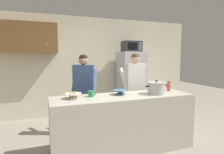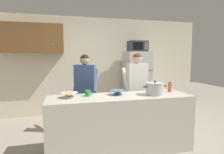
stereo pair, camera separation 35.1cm
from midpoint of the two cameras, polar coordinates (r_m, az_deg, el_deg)
ground_plane at (r=3.39m, az=5.69°, el=-21.13°), size 14.00×14.00×0.00m
back_wall_unit at (r=5.15m, az=-5.58°, el=4.53°), size 6.00×0.48×2.60m
kitchen_island at (r=3.20m, az=5.78°, el=-13.79°), size 2.33×0.68×0.92m
refrigerator at (r=5.16m, az=9.43°, el=-1.84°), size 0.64×0.68×1.69m
microwave at (r=5.10m, az=9.73°, el=9.13°), size 0.48×0.37×0.28m
person_near_pot at (r=3.81m, az=-5.52°, el=-2.33°), size 0.58×0.53×1.60m
person_by_sink at (r=3.93m, az=10.04°, el=-1.87°), size 0.50×0.41×1.62m
cooking_pot at (r=3.24m, az=15.90°, el=-3.45°), size 0.41×0.30×0.24m
coffee_mug at (r=3.03m, az=-4.02°, el=-4.96°), size 0.13×0.09×0.10m
bread_bowl at (r=2.95m, az=-9.38°, el=-5.28°), size 0.26×0.26×0.10m
empty_bowl at (r=3.14m, az=4.91°, el=-4.58°), size 0.25×0.25×0.08m
bottle_near_edge at (r=3.60m, az=19.76°, el=-2.89°), size 0.07×0.07×0.18m
bottle_mid_counter at (r=3.58m, az=16.87°, el=-2.82°), size 0.09×0.09×0.18m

